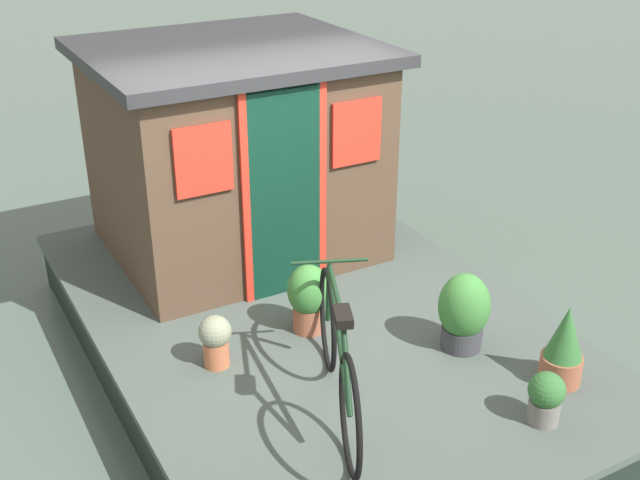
{
  "coord_description": "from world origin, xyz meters",
  "views": [
    {
      "loc": [
        -4.72,
        2.53,
        3.72
      ],
      "look_at": [
        -0.2,
        0.0,
        1.18
      ],
      "focal_mm": 44.65,
      "sensor_mm": 36.0,
      "label": 1
    }
  ],
  "objects": [
    {
      "name": "ground_plane",
      "position": [
        0.0,
        0.0,
        0.0
      ],
      "size": [
        60.0,
        60.0,
        0.0
      ],
      "primitive_type": "plane",
      "color": "#47564C"
    },
    {
      "name": "houseboat_deck",
      "position": [
        0.0,
        0.0,
        0.24
      ],
      "size": [
        4.83,
        3.16,
        0.48
      ],
      "color": "#424C47",
      "rests_on": "ground_plane"
    },
    {
      "name": "houseboat_cabin",
      "position": [
        1.3,
        0.0,
        1.4
      ],
      "size": [
        2.07,
        2.34,
        1.82
      ],
      "color": "#4C3828",
      "rests_on": "houseboat_deck"
    },
    {
      "name": "bicycle",
      "position": [
        -1.18,
        0.42,
        0.88
      ],
      "size": [
        1.63,
        0.76,
        0.86
      ],
      "color": "black",
      "rests_on": "houseboat_deck"
    },
    {
      "name": "potted_plant_succulent",
      "position": [
        -0.25,
        0.12,
        0.77
      ],
      "size": [
        0.31,
        0.31,
        0.54
      ],
      "color": "#935138",
      "rests_on": "houseboat_deck"
    },
    {
      "name": "potted_plant_sage",
      "position": [
        -0.99,
        -0.73,
        0.78
      ],
      "size": [
        0.37,
        0.37,
        0.59
      ],
      "color": "#38383D",
      "rests_on": "houseboat_deck"
    },
    {
      "name": "potted_plant_lavender",
      "position": [
        -0.34,
        0.9,
        0.7
      ],
      "size": [
        0.23,
        0.23,
        0.39
      ],
      "color": "#B2603D",
      "rests_on": "houseboat_deck"
    },
    {
      "name": "potted_plant_fern",
      "position": [
        -1.91,
        -0.65,
        0.67
      ],
      "size": [
        0.23,
        0.23,
        0.36
      ],
      "color": "slate",
      "rests_on": "houseboat_deck"
    },
    {
      "name": "potted_plant_mint",
      "position": [
        -1.64,
        -1.05,
        0.76
      ],
      "size": [
        0.28,
        0.28,
        0.58
      ],
      "color": "#935138",
      "rests_on": "houseboat_deck"
    }
  ]
}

